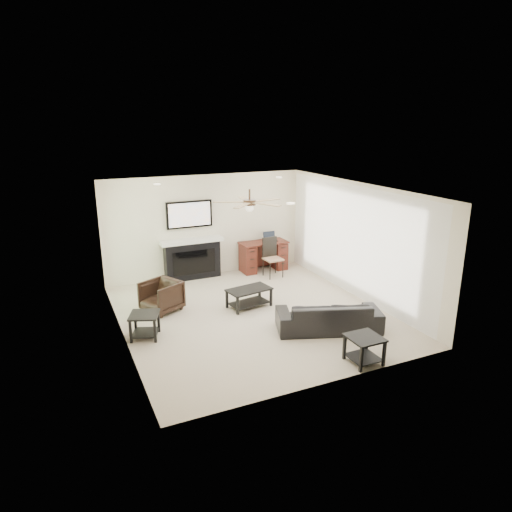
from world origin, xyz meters
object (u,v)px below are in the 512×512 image
object	(u,v)px
armchair	(161,296)
coffee_table	(249,298)
desk	(263,256)
sofa	(329,316)
fireplace_unit	(192,241)

from	to	relation	value
armchair	coffee_table	world-z (taller)	armchair
desk	sofa	bearing A→B (deg)	-96.51
sofa	armchair	distance (m)	3.37
coffee_table	fireplace_unit	distance (m)	2.40
sofa	coffee_table	xyz separation A→B (m)	(-0.90, 1.60, -0.08)
sofa	desk	distance (m)	3.70
armchair	coffee_table	xyz separation A→B (m)	(1.70, -0.55, -0.12)
coffee_table	desk	xyz separation A→B (m)	(1.32, 2.07, 0.18)
sofa	coffee_table	distance (m)	1.84
coffee_table	desk	size ratio (longest dim) A/B	0.74
sofa	fireplace_unit	distance (m)	4.13
coffee_table	fireplace_unit	bearing A→B (deg)	94.07
sofa	desk	xyz separation A→B (m)	(0.42, 3.67, 0.10)
sofa	armchair	xyz separation A→B (m)	(-2.60, 2.15, 0.04)
fireplace_unit	desk	bearing A→B (deg)	-4.31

